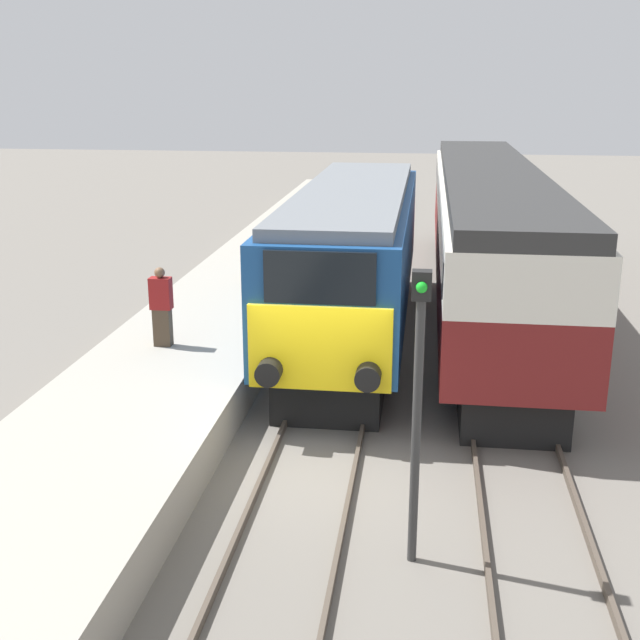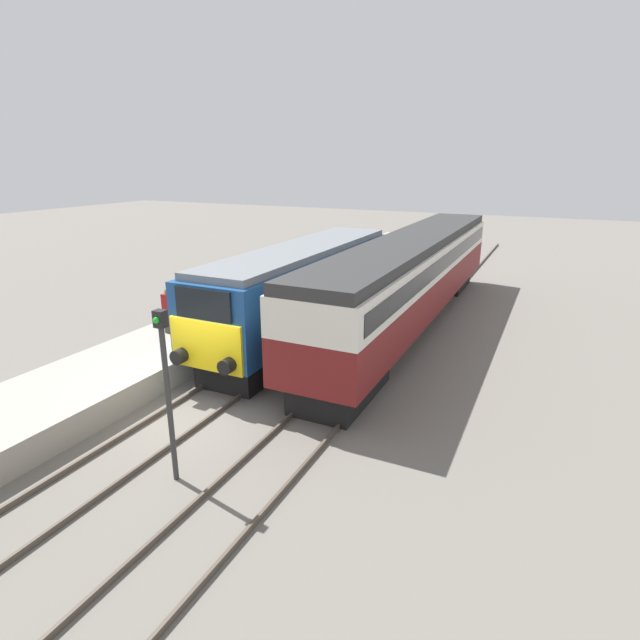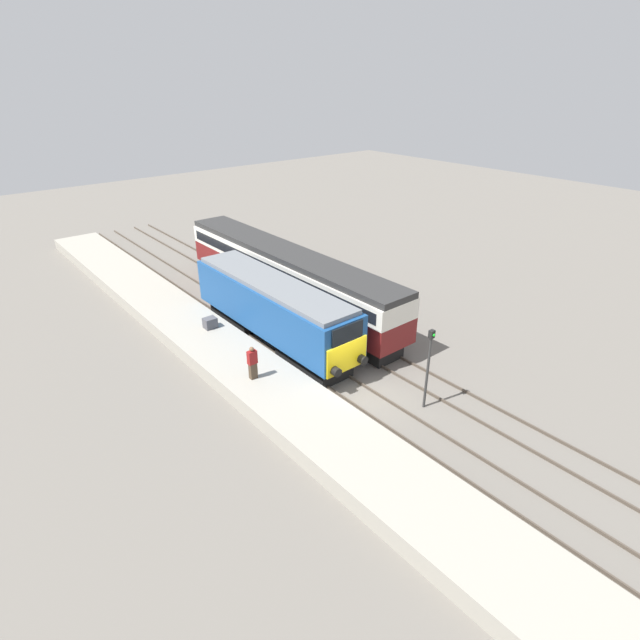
% 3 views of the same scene
% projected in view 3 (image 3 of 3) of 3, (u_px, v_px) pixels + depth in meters
% --- Properties ---
extents(ground_plane, '(120.00, 120.00, 0.00)m').
position_uv_depth(ground_plane, '(359.00, 396.00, 23.70)').
color(ground_plane, slate).
extents(platform_left, '(3.50, 50.00, 0.80)m').
position_uv_depth(platform_left, '(214.00, 347.00, 27.15)').
color(platform_left, '#9E998C').
rests_on(platform_left, ground_plane).
extents(rails_near_track, '(1.51, 60.00, 0.14)m').
position_uv_depth(rails_near_track, '(295.00, 354.00, 27.12)').
color(rails_near_track, '#4C4238').
rests_on(rails_near_track, ground_plane).
extents(rails_far_track, '(1.50, 60.00, 0.14)m').
position_uv_depth(rails_far_track, '(342.00, 335.00, 29.06)').
color(rails_far_track, '#4C4238').
rests_on(rails_far_track, ground_plane).
extents(locomotive, '(2.70, 12.52, 3.73)m').
position_uv_depth(locomotive, '(273.00, 309.00, 27.59)').
color(locomotive, black).
rests_on(locomotive, ground_plane).
extents(passenger_carriage, '(2.75, 19.52, 3.89)m').
position_uv_depth(passenger_carriage, '(286.00, 272.00, 31.79)').
color(passenger_carriage, black).
rests_on(passenger_carriage, ground_plane).
extents(person_on_platform, '(0.44, 0.26, 1.68)m').
position_uv_depth(person_on_platform, '(253.00, 363.00, 23.27)').
color(person_on_platform, '#473828').
rests_on(person_on_platform, platform_left).
extents(signal_post, '(0.24, 0.28, 3.96)m').
position_uv_depth(signal_post, '(429.00, 363.00, 21.89)').
color(signal_post, '#333333').
rests_on(signal_post, ground_plane).
extents(luggage_crate, '(0.70, 0.56, 0.60)m').
position_uv_depth(luggage_crate, '(210.00, 323.00, 28.17)').
color(luggage_crate, '#4C4C51').
rests_on(luggage_crate, platform_left).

